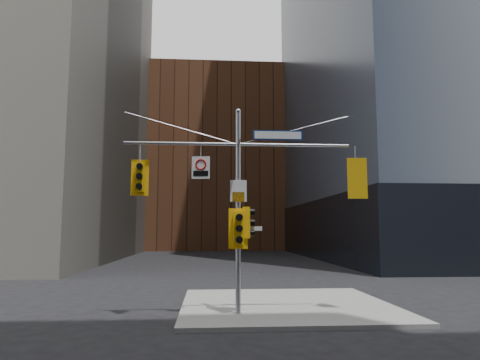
{
  "coord_description": "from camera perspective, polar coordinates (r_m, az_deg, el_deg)",
  "views": [
    {
      "loc": [
        -1.0,
        -12.88,
        2.98
      ],
      "look_at": [
        0.06,
        2.0,
        4.72
      ],
      "focal_mm": 32.0,
      "sensor_mm": 36.0,
      "label": 1
    }
  ],
  "objects": [
    {
      "name": "street_blade_ns",
      "position": [
        15.37,
        -0.36,
        -7.78
      ],
      "size": [
        0.05,
        0.84,
        0.17
      ],
      "rotation": [
        0.0,
        0.0,
        -0.02
      ],
      "color": "#145926",
      "rests_on": "ground"
    },
    {
      "name": "signal_assembly",
      "position": [
        14.98,
        -0.25,
        -1.16
      ],
      "size": [
        8.0,
        0.8,
        7.3
      ],
      "color": "#94979C",
      "rests_on": "ground"
    },
    {
      "name": "podium_ne",
      "position": [
        53.44,
        28.93,
        -5.82
      ],
      "size": [
        36.4,
        36.4,
        6.0
      ],
      "primitive_type": "cube",
      "color": "black",
      "rests_on": "ground"
    },
    {
      "name": "traffic_light_pole_side",
      "position": [
        14.94,
        1.0,
        -5.69
      ],
      "size": [
        0.42,
        0.35,
        1.09
      ],
      "rotation": [
        0.0,
        0.0,
        1.56
      ],
      "color": "#EDAC0C",
      "rests_on": "ground"
    },
    {
      "name": "regulatory_sign_arm",
      "position": [
        15.02,
        -5.25,
        1.77
      ],
      "size": [
        0.63,
        0.13,
        0.79
      ],
      "rotation": [
        0.0,
        0.0,
        -0.13
      ],
      "color": "silver",
      "rests_on": "ground"
    },
    {
      "name": "traffic_light_west_arm",
      "position": [
        15.19,
        -13.23,
        0.39
      ],
      "size": [
        0.61,
        0.51,
        1.27
      ],
      "rotation": [
        0.0,
        0.0,
        0.1
      ],
      "color": "#EDAC0C",
      "rests_on": "ground"
    },
    {
      "name": "regulatory_sign_pole",
      "position": [
        14.85,
        -0.22,
        -1.53
      ],
      "size": [
        0.58,
        0.04,
        0.76
      ],
      "rotation": [
        0.0,
        0.0,
        0.01
      ],
      "color": "silver",
      "rests_on": "ground"
    },
    {
      "name": "traffic_light_pole_front",
      "position": [
        14.64,
        -0.18,
        -6.48
      ],
      "size": [
        0.66,
        0.52,
        1.39
      ],
      "rotation": [
        0.0,
        0.0,
        0.02
      ],
      "color": "#EDAC0C",
      "rests_on": "ground"
    },
    {
      "name": "traffic_light_east_arm",
      "position": [
        15.87,
        15.2,
        0.15
      ],
      "size": [
        0.69,
        0.57,
        1.45
      ],
      "rotation": [
        0.0,
        0.0,
        3.05
      ],
      "color": "#EDAC0C",
      "rests_on": "ground"
    },
    {
      "name": "street_sign_blade",
      "position": [
        15.45,
        5.07,
        5.96
      ],
      "size": [
        1.79,
        0.06,
        0.35
      ],
      "rotation": [
        0.0,
        0.0,
        0.01
      ],
      "color": "navy",
      "rests_on": "ground"
    },
    {
      "name": "sidewalk_corner",
      "position": [
        17.39,
        6.15,
        -16.25
      ],
      "size": [
        8.0,
        8.0,
        0.15
      ],
      "primitive_type": "cube",
      "color": "gray",
      "rests_on": "ground"
    },
    {
      "name": "street_blade_ew",
      "position": [
        14.95,
        1.48,
        -6.49
      ],
      "size": [
        0.78,
        0.03,
        0.16
      ],
      "rotation": [
        0.0,
        0.0,
        0.0
      ],
      "color": "silver",
      "rests_on": "ground"
    },
    {
      "name": "brick_midrise",
      "position": [
        71.74,
        -3.25,
        2.18
      ],
      "size": [
        26.0,
        20.0,
        28.0
      ],
      "primitive_type": "cube",
      "color": "brown",
      "rests_on": "ground"
    },
    {
      "name": "ground",
      "position": [
        13.26,
        0.36,
        -19.66
      ],
      "size": [
        160.0,
        160.0,
        0.0
      ],
      "primitive_type": "plane",
      "color": "black",
      "rests_on": "ground"
    }
  ]
}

